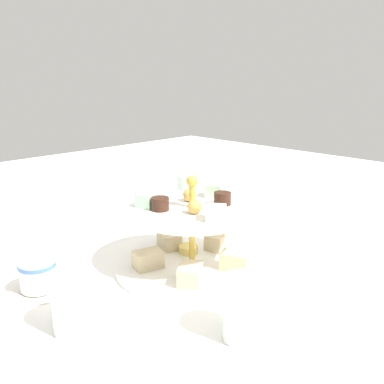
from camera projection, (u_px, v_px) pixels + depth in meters
ground_plane at (192, 267)px, 0.76m from camera, size 2.40×2.40×0.00m
tiered_serving_stand at (192, 241)px, 0.75m from camera, size 0.27×0.27×0.17m
water_glass_tall_right at (190, 198)px, 0.98m from camera, size 0.07×0.07×0.11m
water_glass_short_left at (76, 303)px, 0.57m from camera, size 0.06×0.06×0.08m
teacup_with_saucer at (38, 277)px, 0.67m from camera, size 0.09×0.09×0.05m
butter_knife_left at (343, 254)px, 0.81m from camera, size 0.16×0.09×0.00m
butter_knife_right at (64, 239)px, 0.88m from camera, size 0.07×0.16×0.00m
water_glass_mid_back at (246, 309)px, 0.55m from camera, size 0.06×0.06×0.08m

